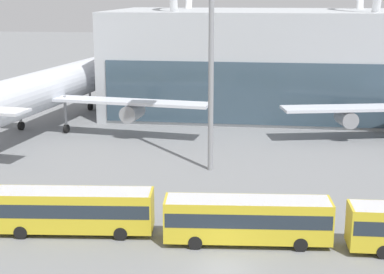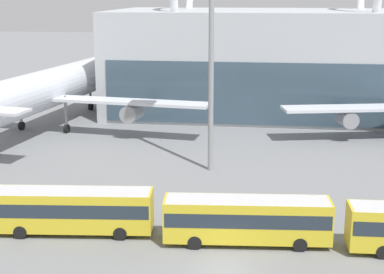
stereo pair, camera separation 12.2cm
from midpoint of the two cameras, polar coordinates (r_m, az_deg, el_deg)
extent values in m
plane|color=slate|center=(39.63, 2.99, -12.57)|extent=(440.00, 440.00, 0.00)
cylinder|color=silver|center=(79.59, -13.68, 4.64)|extent=(9.61, 36.92, 4.99)
sphere|color=silver|center=(95.87, -8.49, 6.41)|extent=(4.89, 4.89, 4.89)
cube|color=silver|center=(77.80, -14.42, 3.74)|extent=(44.07, 8.77, 0.35)
cylinder|color=gray|center=(72.88, -5.85, 2.40)|extent=(2.56, 3.97, 2.10)
cylinder|color=gray|center=(90.83, -9.92, 4.25)|extent=(0.36, 0.36, 4.30)
cylinder|color=black|center=(91.20, -9.87, 2.92)|extent=(0.59, 1.15, 1.10)
cylinder|color=gray|center=(79.74, -16.38, 2.55)|extent=(0.36, 0.36, 4.30)
cylinder|color=black|center=(80.17, -16.28, 1.05)|extent=(0.59, 1.15, 1.10)
cylinder|color=gray|center=(76.61, -12.22, 2.36)|extent=(0.36, 0.36, 4.30)
cylinder|color=black|center=(77.06, -12.13, 0.79)|extent=(0.59, 1.15, 1.10)
sphere|color=silver|center=(92.43, 17.16, 5.32)|extent=(4.78, 4.78, 4.78)
cylinder|color=gray|center=(73.77, 14.68, 1.76)|extent=(2.70, 3.71, 2.01)
cube|color=gold|center=(45.00, -11.51, -6.93)|extent=(12.07, 3.73, 2.97)
cube|color=#232D38|center=(44.90, -11.53, -6.57)|extent=(11.84, 3.74, 1.04)
cube|color=silver|center=(44.52, -11.60, -5.21)|extent=(11.71, 3.62, 0.12)
cylinder|color=black|center=(45.89, -6.57, -8.13)|extent=(1.02, 0.40, 1.00)
cylinder|color=black|center=(43.74, -7.02, -9.29)|extent=(1.02, 0.40, 1.00)
cylinder|color=black|center=(47.51, -15.48, -7.78)|extent=(1.02, 0.40, 1.00)
cylinder|color=black|center=(45.43, -16.35, -8.87)|extent=(1.02, 0.40, 1.00)
cube|color=gold|center=(42.56, 5.31, -7.93)|extent=(12.05, 3.57, 2.97)
cube|color=#232D38|center=(42.45, 5.31, -7.56)|extent=(11.82, 3.58, 1.04)
cube|color=silver|center=(42.06, 5.35, -6.13)|extent=(11.69, 3.46, 0.12)
cylinder|color=black|center=(44.50, 10.00, -8.99)|extent=(1.02, 0.38, 1.00)
cylinder|color=black|center=(42.35, 10.40, -10.23)|extent=(1.02, 0.38, 1.00)
cylinder|color=black|center=(44.15, 0.36, -8.95)|extent=(1.02, 0.38, 1.00)
cylinder|color=black|center=(41.99, 0.23, -10.20)|extent=(1.02, 0.38, 1.00)
cylinder|color=black|center=(44.73, 17.37, -9.31)|extent=(1.01, 0.34, 1.00)
cylinder|color=black|center=(42.62, 18.02, -10.55)|extent=(1.01, 0.34, 1.00)
cylinder|color=gray|center=(57.43, 1.83, 10.52)|extent=(0.53, 0.53, 28.50)
cube|color=silver|center=(50.79, -16.52, -7.02)|extent=(8.10, 2.51, 0.01)
camera|label=1|loc=(0.06, -90.06, -0.02)|focal=55.00mm
camera|label=2|loc=(0.06, 89.94, 0.02)|focal=55.00mm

